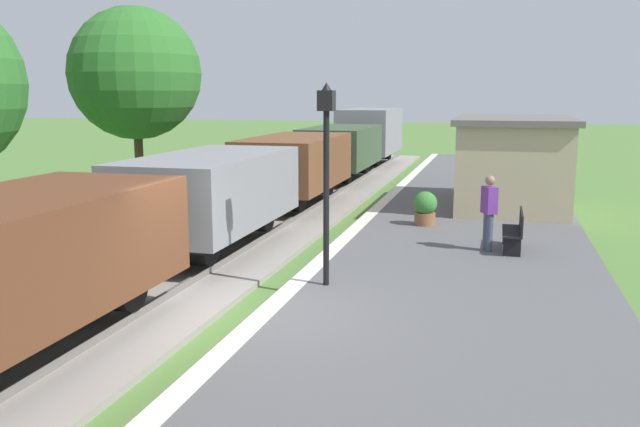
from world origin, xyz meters
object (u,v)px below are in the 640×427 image
at_px(potted_planter, 425,208).
at_px(lamp_post_near, 326,147).
at_px(bench_down_platform, 509,172).
at_px(freight_train, 301,163).
at_px(person_waiting, 489,210).
at_px(bench_near_hut, 515,230).
at_px(tree_trackside_far, 135,74).
at_px(station_hut, 512,162).

relative_size(potted_planter, lamp_post_near, 0.25).
relative_size(bench_down_platform, potted_planter, 1.64).
relative_size(freight_train, person_waiting, 19.06).
bearing_deg(bench_near_hut, freight_train, 138.52).
bearing_deg(potted_planter, bench_near_hut, -47.42).
height_order(potted_planter, lamp_post_near, lamp_post_near).
distance_m(freight_train, bench_near_hut, 9.12).
xyz_separation_m(bench_near_hut, bench_down_platform, (0.00, 11.76, 0.00)).
xyz_separation_m(freight_train, tree_trackside_far, (-4.87, -2.02, 2.90)).
bearing_deg(potted_planter, freight_train, 142.01).
xyz_separation_m(freight_train, lamp_post_near, (3.36, -9.79, 1.34)).
xyz_separation_m(bench_down_platform, potted_planter, (-2.29, -9.27, 0.00)).
xyz_separation_m(bench_down_platform, person_waiting, (-0.60, -11.93, 0.46)).
xyz_separation_m(person_waiting, tree_trackside_far, (-11.08, 4.18, 3.18)).
bearing_deg(bench_near_hut, bench_down_platform, 90.00).
distance_m(person_waiting, potted_planter, 3.19).
bearing_deg(potted_planter, tree_trackside_far, 170.85).
height_order(bench_down_platform, person_waiting, person_waiting).
distance_m(station_hut, potted_planter, 4.59).
bearing_deg(person_waiting, freight_train, -71.68).
bearing_deg(lamp_post_near, station_hut, 71.26).
height_order(bench_near_hut, lamp_post_near, lamp_post_near).
xyz_separation_m(station_hut, tree_trackside_far, (-11.67, -2.36, 2.72)).
relative_size(station_hut, bench_near_hut, 3.87).
relative_size(station_hut, bench_down_platform, 3.87).
bearing_deg(bench_down_platform, freight_train, -139.88).
bearing_deg(bench_down_platform, potted_planter, -103.86).
height_order(potted_planter, tree_trackside_far, tree_trackside_far).
bearing_deg(lamp_post_near, potted_planter, 79.52).
relative_size(bench_near_hut, bench_down_platform, 1.00).
bearing_deg(lamp_post_near, person_waiting, 51.61).
height_order(station_hut, potted_planter, station_hut).
bearing_deg(lamp_post_near, bench_near_hut, 47.56).
relative_size(bench_near_hut, person_waiting, 0.88).
bearing_deg(tree_trackside_far, station_hut, 11.42).
height_order(freight_train, person_waiting, freight_train).
bearing_deg(bench_near_hut, tree_trackside_far, 161.08).
bearing_deg(bench_down_platform, station_hut, -90.09).
height_order(freight_train, bench_near_hut, freight_train).
bearing_deg(station_hut, lamp_post_near, -108.74).
distance_m(lamp_post_near, tree_trackside_far, 11.43).
xyz_separation_m(bench_down_platform, lamp_post_near, (-3.44, -15.52, 2.08)).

